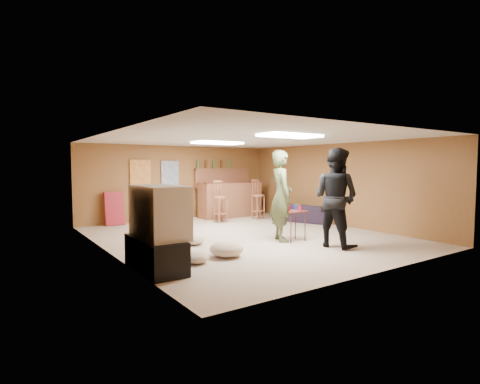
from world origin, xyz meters
TOP-DOWN VIEW (x-y plane):
  - ground at (0.00, 0.00)m, footprint 7.00×7.00m
  - ceiling at (0.00, 0.00)m, footprint 6.00×7.00m
  - wall_back at (0.00, 3.50)m, footprint 6.00×0.02m
  - wall_front at (0.00, -3.50)m, footprint 6.00×0.02m
  - wall_left at (-3.00, 0.00)m, footprint 0.02×7.00m
  - wall_right at (3.00, 0.00)m, footprint 0.02×7.00m
  - tv_stand at (-2.72, -1.50)m, footprint 0.55×1.30m
  - dvd_box at (-2.50, -1.50)m, footprint 0.35×0.50m
  - tv_body at (-2.65, -1.50)m, footprint 0.60×1.10m
  - tv_screen at (-2.34, -1.50)m, footprint 0.02×0.95m
  - bar_counter at (1.50, 2.95)m, footprint 2.00×0.60m
  - bar_lip at (1.50, 2.70)m, footprint 2.10×0.12m
  - bar_shelf at (1.50, 3.40)m, footprint 2.00×0.18m
  - bar_backing at (1.50, 3.42)m, footprint 2.00×0.14m
  - poster_left at (-1.20, 3.46)m, footprint 0.60×0.03m
  - poster_right at (-0.30, 3.46)m, footprint 0.55×0.03m
  - folding_chair_stack at (-2.00, 3.30)m, footprint 0.50×0.26m
  - ceiling_panel_front at (0.00, -1.50)m, footprint 1.20×0.60m
  - ceiling_panel_back at (0.00, 1.20)m, footprint 1.20×0.60m
  - person_olive at (0.36, -0.83)m, footprint 0.70×0.83m
  - person_black at (0.87, -1.88)m, footprint 0.88×1.06m
  - sofa at (2.70, 0.92)m, footprint 1.27×1.84m
  - tray_table at (0.55, -1.01)m, footprint 0.50×0.40m
  - cup_red_near at (0.41, -0.99)m, footprint 0.10×0.10m
  - cup_red_far at (0.62, -1.12)m, footprint 0.10×0.10m
  - cup_blue at (0.71, -0.94)m, footprint 0.10×0.10m
  - bar_stool_left at (0.64, 2.13)m, footprint 0.42×0.42m
  - bar_stool_right at (1.91, 2.05)m, footprint 0.54×0.54m
  - cushion_near_tv at (-1.36, -1.38)m, footprint 0.68×0.68m
  - cushion_mid at (-1.38, -0.14)m, footprint 0.58×0.58m
  - cushion_far at (-2.01, -1.47)m, footprint 0.50×0.50m
  - bottle_row at (1.16, 3.38)m, footprint 1.20×0.08m

SIDE VIEW (x-z plane):
  - ground at x=0.00m, z-range 0.00..0.00m
  - cushion_far at x=-2.01m, z-range 0.00..0.20m
  - cushion_mid at x=-1.38m, z-range 0.00..0.20m
  - cushion_near_tv at x=-1.36m, z-range 0.00..0.27m
  - dvd_box at x=-2.50m, z-range 0.11..0.19m
  - tv_stand at x=-2.72m, z-range 0.00..0.50m
  - sofa at x=2.70m, z-range 0.00..0.50m
  - tray_table at x=0.55m, z-range 0.00..0.65m
  - folding_chair_stack at x=-2.00m, z-range -0.01..0.91m
  - bar_counter at x=1.50m, z-range 0.00..1.10m
  - bar_stool_left at x=0.64m, z-range 0.00..1.22m
  - bar_stool_right at x=1.91m, z-range 0.00..1.28m
  - cup_red_far at x=0.62m, z-range 0.65..0.76m
  - cup_red_near at x=0.41m, z-range 0.65..0.76m
  - cup_blue at x=0.71m, z-range 0.65..0.77m
  - tv_body at x=-2.65m, z-range 0.50..1.30m
  - tv_screen at x=-2.34m, z-range 0.57..1.23m
  - person_olive at x=0.36m, z-range 0.00..1.93m
  - person_black at x=0.87m, z-range 0.00..1.95m
  - wall_back at x=0.00m, z-range 0.00..2.20m
  - wall_front at x=0.00m, z-range 0.00..2.20m
  - wall_left at x=-3.00m, z-range 0.00..2.20m
  - wall_right at x=3.00m, z-range 0.00..2.20m
  - bar_lip at x=1.50m, z-range 1.08..1.12m
  - bar_backing at x=1.50m, z-range 0.90..1.50m
  - poster_left at x=-1.20m, z-range 0.93..1.78m
  - poster_right at x=-0.30m, z-range 0.95..1.75m
  - bar_shelf at x=1.50m, z-range 1.48..1.52m
  - bottle_row at x=1.16m, z-range 1.52..1.78m
  - ceiling_panel_front at x=0.00m, z-range 2.15..2.19m
  - ceiling_panel_back at x=0.00m, z-range 2.15..2.19m
  - ceiling at x=0.00m, z-range 2.19..2.21m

